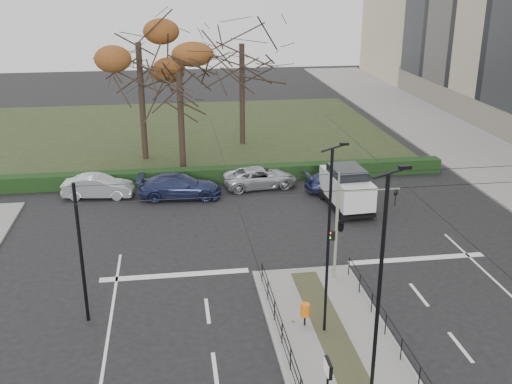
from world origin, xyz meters
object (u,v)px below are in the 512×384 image
(bare_tree_near, at_px, (179,79))
(traffic_light, at_px, (342,224))
(litter_bin, at_px, (305,310))
(parked_car_second, at_px, (98,186))
(white_van, at_px, (346,187))
(bare_tree_center, at_px, (242,51))
(streetlamp_median_near, at_px, (379,298))
(rust_tree, at_px, (138,42))
(info_panel, at_px, (328,375))
(streetlamp_median_far, at_px, (329,241))
(parked_car_fifth, at_px, (339,181))
(parked_car_fourth, at_px, (260,177))
(parked_car_third, at_px, (180,186))

(bare_tree_near, bearing_deg, traffic_light, -69.62)
(litter_bin, height_order, parked_car_second, parked_car_second)
(litter_bin, relative_size, white_van, 0.20)
(white_van, bearing_deg, bare_tree_center, 106.58)
(streetlamp_median_near, height_order, rust_tree, rust_tree)
(rust_tree, bearing_deg, streetlamp_median_near, -75.09)
(info_panel, xyz_separation_m, parked_car_second, (-9.09, 22.12, -1.26))
(info_panel, bearing_deg, litter_bin, 83.98)
(streetlamp_median_far, distance_m, parked_car_fifth, 17.06)
(streetlamp_median_far, relative_size, parked_car_fourth, 1.57)
(parked_car_third, relative_size, bare_tree_center, 0.48)
(info_panel, xyz_separation_m, bare_tree_near, (-3.60, 27.39, 4.49))
(bare_tree_center, bearing_deg, parked_car_fifth, -68.10)
(info_panel, height_order, bare_tree_near, bare_tree_near)
(streetlamp_median_near, relative_size, parked_car_fourth, 1.71)
(parked_car_second, bearing_deg, bare_tree_near, -40.01)
(streetlamp_median_near, bearing_deg, white_van, 76.13)
(streetlamp_median_far, height_order, bare_tree_near, bare_tree_near)
(rust_tree, bearing_deg, traffic_light, -65.34)
(streetlamp_median_far, distance_m, rust_tree, 26.45)
(info_panel, relative_size, streetlamp_median_near, 0.28)
(traffic_light, distance_m, parked_car_second, 17.77)
(litter_bin, bearing_deg, white_van, 66.88)
(parked_car_fourth, bearing_deg, parked_car_second, 85.41)
(parked_car_third, relative_size, bare_tree_near, 0.57)
(litter_bin, bearing_deg, parked_car_second, 120.36)
(streetlamp_median_near, height_order, bare_tree_center, bare_tree_center)
(parked_car_third, relative_size, parked_car_fourth, 1.07)
(streetlamp_median_near, height_order, streetlamp_median_far, streetlamp_median_near)
(litter_bin, distance_m, bare_tree_near, 22.91)
(white_van, xyz_separation_m, bare_tree_center, (-4.47, 15.00, 6.30))
(parked_car_third, bearing_deg, parked_car_fourth, -72.41)
(parked_car_fourth, distance_m, white_van, 6.37)
(litter_bin, relative_size, rust_tree, 0.08)
(info_panel, xyz_separation_m, bare_tree_center, (1.49, 33.17, 5.62))
(streetlamp_median_far, distance_m, bare_tree_center, 28.28)
(parked_car_fourth, xyz_separation_m, parked_car_fifth, (5.00, -1.49, -0.02))
(info_panel, xyz_separation_m, rust_tree, (-6.37, 29.99, 6.76))
(traffic_light, bearing_deg, streetlamp_median_near, -99.75)
(parked_car_third, distance_m, parked_car_fourth, 5.49)
(parked_car_third, distance_m, white_van, 10.44)
(streetlamp_median_near, relative_size, rust_tree, 0.73)
(parked_car_fourth, xyz_separation_m, bare_tree_center, (0.13, 10.64, 6.93))
(bare_tree_center, bearing_deg, traffic_light, -86.14)
(parked_car_third, height_order, bare_tree_near, bare_tree_near)
(traffic_light, bearing_deg, bare_tree_near, 110.38)
(parked_car_third, height_order, parked_car_fourth, parked_car_third)
(parked_car_fourth, bearing_deg, parked_car_fifth, -113.43)
(streetlamp_median_far, relative_size, bare_tree_center, 0.71)
(info_panel, xyz_separation_m, white_van, (5.96, 18.17, -0.68))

